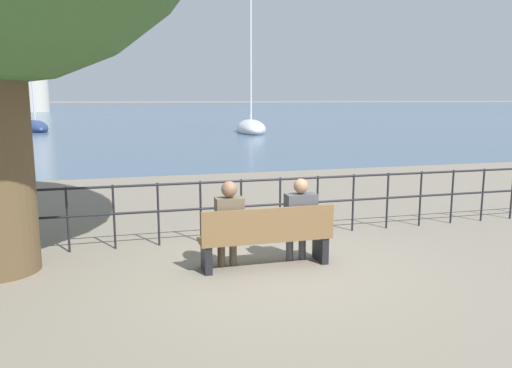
# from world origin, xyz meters

# --- Properties ---
(ground_plane) EXTENTS (1000.00, 1000.00, 0.00)m
(ground_plane) POSITION_xyz_m (0.00, 0.00, 0.00)
(ground_plane) COLOR gray
(harbor_water) EXTENTS (600.00, 300.00, 0.01)m
(harbor_water) POSITION_xyz_m (0.00, 159.08, 0.00)
(harbor_water) COLOR #47607A
(harbor_water) RESTS_ON ground_plane
(park_bench) EXTENTS (1.92, 0.45, 0.90)m
(park_bench) POSITION_xyz_m (0.00, -0.06, 0.44)
(park_bench) COLOR brown
(park_bench) RESTS_ON ground_plane
(seated_person_left) EXTENTS (0.39, 0.35, 1.27)m
(seated_person_left) POSITION_xyz_m (-0.53, 0.01, 0.70)
(seated_person_left) COLOR brown
(seated_person_left) RESTS_ON ground_plane
(seated_person_right) EXTENTS (0.44, 0.35, 1.27)m
(seated_person_right) POSITION_xyz_m (0.53, 0.01, 0.69)
(seated_person_right) COLOR #4C4C51
(seated_person_right) RESTS_ON ground_plane
(promenade_railing) EXTENTS (14.05, 0.04, 1.05)m
(promenade_railing) POSITION_xyz_m (0.00, 1.45, 0.69)
(promenade_railing) COLOR black
(promenade_railing) RESTS_ON ground_plane
(sailboat_0) EXTENTS (3.23, 6.79, 9.14)m
(sailboat_0) POSITION_xyz_m (-8.06, 34.85, 0.28)
(sailboat_0) COLOR navy
(sailboat_0) RESTS_ON ground_plane
(sailboat_2) EXTENTS (2.97, 6.60, 10.75)m
(sailboat_2) POSITION_xyz_m (7.30, 28.30, 0.32)
(sailboat_2) COLOR silver
(sailboat_2) RESTS_ON ground_plane
(harbor_lighthouse) EXTENTS (5.25, 5.25, 23.85)m
(harbor_lighthouse) POSITION_xyz_m (-16.61, 93.79, 11.09)
(harbor_lighthouse) COLOR beige
(harbor_lighthouse) RESTS_ON ground_plane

